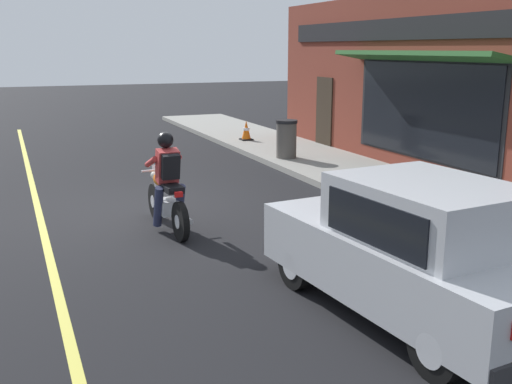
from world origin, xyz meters
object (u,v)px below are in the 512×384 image
at_px(trash_bin, 286,139).
at_px(car_hatchback, 414,250).
at_px(traffic_cone, 246,131).
at_px(motorcycle_with_rider, 167,189).

bearing_deg(trash_bin, car_hatchback, -106.82).
height_order(car_hatchback, traffic_cone, car_hatchback).
height_order(motorcycle_with_rider, car_hatchback, motorcycle_with_rider).
relative_size(car_hatchback, trash_bin, 3.99).
bearing_deg(car_hatchback, trash_bin, 73.18).
height_order(motorcycle_with_rider, trash_bin, motorcycle_with_rider).
bearing_deg(motorcycle_with_rider, trash_bin, 46.51).
bearing_deg(motorcycle_with_rider, car_hatchback, -68.59).
height_order(motorcycle_with_rider, traffic_cone, motorcycle_with_rider).
relative_size(car_hatchback, traffic_cone, 6.51).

